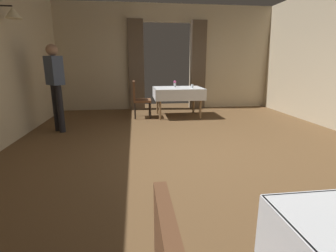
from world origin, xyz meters
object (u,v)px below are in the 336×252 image
dining_table_mid (178,91)px  chair_mid_left (139,98)px  person_waiter_by_doorway (55,81)px  glass_mid_b (192,86)px  flower_vase_mid (175,84)px

dining_table_mid → chair_mid_left: (-1.01, -0.02, -0.14)m
dining_table_mid → person_waiter_by_doorway: size_ratio=0.73×
chair_mid_left → dining_table_mid: bearing=1.2°
chair_mid_left → glass_mid_b: size_ratio=9.43×
chair_mid_left → flower_vase_mid: bearing=9.4°
flower_vase_mid → glass_mid_b: bearing=-36.5°
dining_table_mid → chair_mid_left: bearing=-178.8°
flower_vase_mid → dining_table_mid: bearing=-65.3°
chair_mid_left → glass_mid_b: 1.38m
glass_mid_b → person_waiter_by_doorway: person_waiter_by_doorway is taller
chair_mid_left → glass_mid_b: bearing=-5.9°
dining_table_mid → person_waiter_by_doorway: (-2.65, -1.16, 0.37)m
dining_table_mid → glass_mid_b: (0.34, -0.16, 0.15)m
flower_vase_mid → glass_mid_b: size_ratio=1.77×
flower_vase_mid → person_waiter_by_doorway: (-2.59, -1.30, 0.18)m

